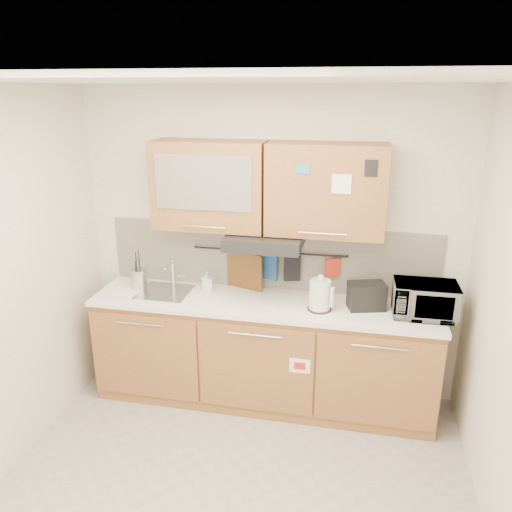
% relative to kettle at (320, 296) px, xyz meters
% --- Properties ---
extents(floor, '(3.20, 3.20, 0.00)m').
position_rel_kettle_xyz_m(floor, '(-0.46, -1.12, -1.04)').
color(floor, '#9E9993').
rests_on(floor, ground).
extents(ceiling, '(3.20, 3.20, 0.00)m').
position_rel_kettle_xyz_m(ceiling, '(-0.46, -1.12, 1.56)').
color(ceiling, white).
rests_on(ceiling, wall_back).
extents(wall_back, '(3.20, 0.00, 3.20)m').
position_rel_kettle_xyz_m(wall_back, '(-0.46, 0.38, 0.26)').
color(wall_back, silver).
rests_on(wall_back, ground).
extents(base_cabinet, '(2.80, 0.64, 0.88)m').
position_rel_kettle_xyz_m(base_cabinet, '(-0.46, 0.07, -0.63)').
color(base_cabinet, '#A26E39').
rests_on(base_cabinet, floor).
extents(countertop, '(2.82, 0.62, 0.04)m').
position_rel_kettle_xyz_m(countertop, '(-0.46, 0.07, -0.14)').
color(countertop, white).
rests_on(countertop, base_cabinet).
extents(backsplash, '(2.80, 0.02, 0.56)m').
position_rel_kettle_xyz_m(backsplash, '(-0.46, 0.36, 0.16)').
color(backsplash, silver).
rests_on(backsplash, countertop).
extents(upper_cabinets, '(1.82, 0.37, 0.70)m').
position_rel_kettle_xyz_m(upper_cabinets, '(-0.47, 0.20, 0.79)').
color(upper_cabinets, '#A26E39').
rests_on(upper_cabinets, wall_back).
extents(range_hood, '(0.60, 0.46, 0.10)m').
position_rel_kettle_xyz_m(range_hood, '(-0.46, 0.13, 0.38)').
color(range_hood, black).
rests_on(range_hood, upper_cabinets).
extents(sink, '(0.42, 0.40, 0.26)m').
position_rel_kettle_xyz_m(sink, '(-1.31, 0.08, -0.11)').
color(sink, silver).
rests_on(sink, countertop).
extents(utensil_rail, '(1.30, 0.02, 0.02)m').
position_rel_kettle_xyz_m(utensil_rail, '(-0.46, 0.33, 0.22)').
color(utensil_rail, black).
rests_on(utensil_rail, backsplash).
extents(utensil_crock, '(0.17, 0.17, 0.34)m').
position_rel_kettle_xyz_m(utensil_crock, '(-1.57, 0.14, -0.03)').
color(utensil_crock, '#AEAEB3').
rests_on(utensil_crock, countertop).
extents(kettle, '(0.22, 0.22, 0.29)m').
position_rel_kettle_xyz_m(kettle, '(0.00, 0.00, 0.00)').
color(kettle, silver).
rests_on(kettle, countertop).
extents(toaster, '(0.31, 0.24, 0.21)m').
position_rel_kettle_xyz_m(toaster, '(0.35, 0.10, -0.01)').
color(toaster, black).
rests_on(toaster, countertop).
extents(microwave, '(0.47, 0.32, 0.26)m').
position_rel_kettle_xyz_m(microwave, '(0.78, 0.06, 0.01)').
color(microwave, '#999999').
rests_on(microwave, countertop).
extents(soap_bottle, '(0.11, 0.11, 0.17)m').
position_rel_kettle_xyz_m(soap_bottle, '(-0.98, 0.19, -0.03)').
color(soap_bottle, '#999999').
rests_on(soap_bottle, countertop).
extents(cutting_board, '(0.33, 0.13, 0.42)m').
position_rel_kettle_xyz_m(cutting_board, '(-0.67, 0.31, -0.01)').
color(cutting_board, brown).
rests_on(cutting_board, utensil_rail).
extents(oven_mitt, '(0.13, 0.08, 0.22)m').
position_rel_kettle_xyz_m(oven_mitt, '(-0.45, 0.31, 0.09)').
color(oven_mitt, navy).
rests_on(oven_mitt, utensil_rail).
extents(dark_pouch, '(0.14, 0.08, 0.21)m').
position_rel_kettle_xyz_m(dark_pouch, '(-0.26, 0.31, 0.10)').
color(dark_pouch, black).
rests_on(dark_pouch, utensil_rail).
extents(pot_holder, '(0.12, 0.06, 0.15)m').
position_rel_kettle_xyz_m(pot_holder, '(0.07, 0.31, 0.13)').
color(pot_holder, red).
rests_on(pot_holder, utensil_rail).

